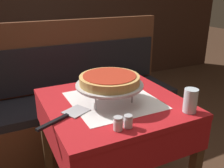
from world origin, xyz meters
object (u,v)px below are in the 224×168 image
(dining_table_rear, at_px, (53,53))
(salt_shaker, at_px, (118,124))
(water_glass_near, at_px, (190,101))
(pizza_pan_stand, at_px, (110,85))
(pepper_shaker, at_px, (128,121))
(pizza_server, at_px, (65,116))
(deep_dish_pizza, at_px, (109,79))
(condiment_caddy, at_px, (55,40))
(dining_table_front, at_px, (113,119))
(booth_bench, at_px, (77,110))

(dining_table_rear, xyz_separation_m, salt_shaker, (-0.18, -1.95, 0.13))
(water_glass_near, bearing_deg, pizza_pan_stand, 137.91)
(dining_table_rear, bearing_deg, pepper_shaker, -93.84)
(pizza_server, distance_m, salt_shaker, 0.28)
(deep_dish_pizza, xyz_separation_m, condiment_caddy, (0.11, 1.62, -0.08))
(condiment_caddy, bearing_deg, dining_table_front, -92.72)
(pizza_pan_stand, height_order, salt_shaker, pizza_pan_stand)
(pizza_server, xyz_separation_m, condiment_caddy, (0.37, 1.68, 0.05))
(pepper_shaker, height_order, condiment_caddy, condiment_caddy)
(dining_table_front, distance_m, booth_bench, 0.85)
(dining_table_front, relative_size, pizza_pan_stand, 2.04)
(dining_table_rear, xyz_separation_m, pizza_server, (-0.36, -1.74, 0.11))
(booth_bench, bearing_deg, dining_table_front, -92.17)
(dining_table_front, relative_size, water_glass_near, 6.08)
(booth_bench, relative_size, deep_dish_pizza, 5.62)
(dining_table_rear, relative_size, pepper_shaker, 12.70)
(pizza_pan_stand, height_order, deep_dish_pizza, deep_dish_pizza)
(pizza_pan_stand, xyz_separation_m, pizza_server, (-0.26, -0.06, -0.09))
(pizza_pan_stand, bearing_deg, deep_dish_pizza, 0.00)
(water_glass_near, distance_m, condiment_caddy, 1.91)
(salt_shaker, bearing_deg, pepper_shaker, 0.00)
(deep_dish_pizza, distance_m, salt_shaker, 0.31)
(dining_table_rear, xyz_separation_m, pepper_shaker, (-0.13, -1.95, 0.13))
(pepper_shaker, bearing_deg, booth_bench, 84.65)
(dining_table_rear, distance_m, booth_bench, 0.93)
(pizza_server, bearing_deg, dining_table_front, 14.05)
(pizza_server, bearing_deg, salt_shaker, -50.88)
(dining_table_rear, bearing_deg, condiment_caddy, -74.96)
(dining_table_front, bearing_deg, dining_table_rear, 87.94)
(deep_dish_pizza, relative_size, pepper_shaker, 5.50)
(pizza_pan_stand, xyz_separation_m, water_glass_near, (0.31, -0.28, -0.04))
(booth_bench, bearing_deg, pepper_shaker, -95.35)
(pizza_pan_stand, distance_m, deep_dish_pizza, 0.03)
(pizza_pan_stand, xyz_separation_m, pepper_shaker, (-0.04, -0.27, -0.07))
(pizza_server, relative_size, pepper_shaker, 5.03)
(pizza_server, relative_size, salt_shaker, 4.74)
(pepper_shaker, xyz_separation_m, condiment_caddy, (0.15, 1.89, 0.02))
(pepper_shaker, relative_size, condiment_caddy, 0.32)
(dining_table_front, bearing_deg, deep_dish_pizza, -157.43)
(dining_table_rear, height_order, pizza_pan_stand, pizza_pan_stand)
(condiment_caddy, bearing_deg, salt_shaker, -95.97)
(dining_table_rear, xyz_separation_m, pizza_pan_stand, (-0.09, -1.68, 0.20))
(dining_table_rear, height_order, deep_dish_pizza, deep_dish_pizza)
(pizza_server, height_order, condiment_caddy, condiment_caddy)
(dining_table_rear, height_order, pepper_shaker, pepper_shaker)
(deep_dish_pizza, distance_m, condiment_caddy, 1.62)
(water_glass_near, bearing_deg, pepper_shaker, 179.30)
(pizza_pan_stand, relative_size, pepper_shaker, 6.23)
(water_glass_near, height_order, condiment_caddy, condiment_caddy)
(booth_bench, xyz_separation_m, salt_shaker, (-0.15, -1.08, 0.45))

